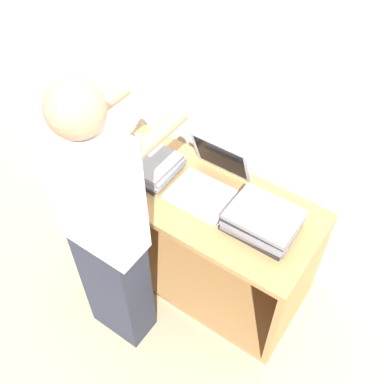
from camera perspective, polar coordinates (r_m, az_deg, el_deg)
name	(u,v)px	position (r m, az deg, el deg)	size (l,w,h in m)	color
ground_plane	(173,305)	(2.94, -2.45, -14.20)	(12.00, 12.00, 0.00)	tan
wall_back	(246,93)	(2.43, 6.92, 12.40)	(8.00, 0.05, 2.40)	silver
cart	(207,230)	(2.79, 1.95, -4.83)	(1.33, 0.61, 0.76)	#A87A47
laptop_open	(208,183)	(2.45, 2.04, 1.16)	(0.35, 0.37, 0.28)	#B7B7BC
laptop_stack_left	(147,163)	(2.59, -5.78, 3.67)	(0.37, 0.29, 0.10)	#232326
laptop_stack_right	(263,220)	(2.30, 8.98, -3.58)	(0.37, 0.30, 0.12)	#232326
person	(106,234)	(2.19, -10.86, -5.26)	(0.40, 0.53, 1.73)	#2D3342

